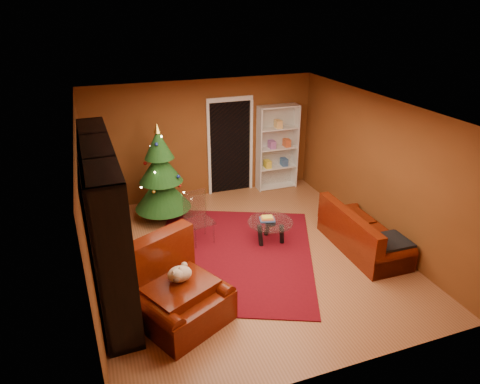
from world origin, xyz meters
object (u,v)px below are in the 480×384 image
object	(u,v)px
media_unit	(105,221)
white_bookshelf	(277,148)
gift_box_teal	(158,205)
armchair	(180,291)
coffee_table	(270,231)
dog	(180,274)
sofa	(364,229)
acrylic_chair	(200,221)
christmas_tree	(161,174)
rug	(231,254)
gift_box_red	(173,205)

from	to	relation	value
media_unit	white_bookshelf	world-z (taller)	media_unit
gift_box_teal	armchair	size ratio (longest dim) A/B	0.23
coffee_table	armchair	bearing A→B (deg)	-142.81
white_bookshelf	dog	bearing A→B (deg)	-129.19
sofa	acrylic_chair	size ratio (longest dim) A/B	2.11
dog	coffee_table	size ratio (longest dim) A/B	0.48
dog	gift_box_teal	bearing A→B (deg)	59.05
armchair	coffee_table	bearing A→B (deg)	10.28
christmas_tree	armchair	bearing A→B (deg)	-95.99
armchair	dog	size ratio (longest dim) A/B	3.05
gift_box_teal	armchair	xyz separation A→B (m)	(-0.26, -3.47, 0.34)
coffee_table	acrylic_chair	distance (m)	1.30
christmas_tree	rug	bearing A→B (deg)	-64.54
gift_box_teal	dog	world-z (taller)	dog
rug	sofa	size ratio (longest dim) A/B	1.78
rug	christmas_tree	xyz separation A→B (m)	(-0.85, 1.79, 0.96)
acrylic_chair	white_bookshelf	bearing A→B (deg)	27.60
sofa	coffee_table	xyz separation A→B (m)	(-1.47, 0.78, -0.18)
media_unit	armchair	bearing A→B (deg)	-54.51
acrylic_chair	rug	bearing A→B (deg)	-67.36
media_unit	gift_box_red	size ratio (longest dim) A/B	13.06
sofa	coffee_table	bearing A→B (deg)	62.96
gift_box_teal	coffee_table	distance (m)	2.62
gift_box_teal	coffee_table	bearing A→B (deg)	-48.48
acrylic_chair	media_unit	bearing A→B (deg)	-163.66
white_bookshelf	acrylic_chair	xyz separation A→B (m)	(-2.35, -1.86, -0.54)
white_bookshelf	acrylic_chair	distance (m)	3.05
media_unit	dog	size ratio (longest dim) A/B	7.57
armchair	acrylic_chair	world-z (taller)	armchair
christmas_tree	white_bookshelf	distance (m)	2.89
christmas_tree	dog	xyz separation A→B (m)	(-0.31, -3.05, -0.26)
christmas_tree	dog	distance (m)	3.08
gift_box_teal	dog	distance (m)	3.46
gift_box_red	armchair	distance (m)	3.45
rug	sofa	xyz separation A→B (m)	(2.29, -0.59, 0.39)
media_unit	white_bookshelf	bearing A→B (deg)	32.75
rug	white_bookshelf	size ratio (longest dim) A/B	1.62
rug	gift_box_teal	world-z (taller)	gift_box_teal
media_unit	armchair	world-z (taller)	media_unit
christmas_tree	dog	bearing A→B (deg)	-95.71
media_unit	gift_box_teal	xyz separation A→B (m)	(1.09, 2.37, -1.02)
rug	gift_box_red	bearing A→B (deg)	106.48
sofa	coffee_table	size ratio (longest dim) A/B	2.21
christmas_tree	white_bookshelf	xyz separation A→B (m)	(2.81, 0.67, 0.01)
media_unit	sofa	size ratio (longest dim) A/B	1.65
dog	sofa	bearing A→B (deg)	-15.95
white_bookshelf	gift_box_red	bearing A→B (deg)	-170.20
armchair	sofa	world-z (taller)	armchair
gift_box_red	armchair	bearing A→B (deg)	-99.62
dog	gift_box_red	bearing A→B (deg)	53.65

